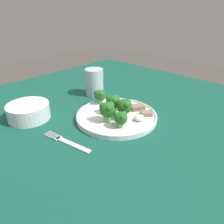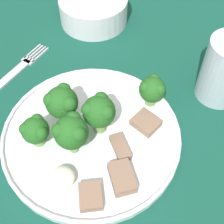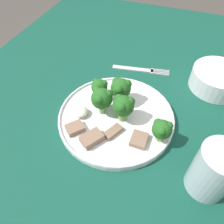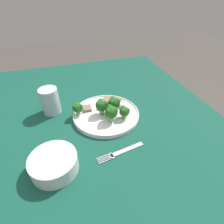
{
  "view_description": "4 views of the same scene",
  "coord_description": "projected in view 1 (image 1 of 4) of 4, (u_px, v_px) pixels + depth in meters",
  "views": [
    {
      "loc": [
        -0.47,
        -0.53,
        1.14
      ],
      "look_at": [
        0.02,
        -0.07,
        0.8
      ],
      "focal_mm": 35.0,
      "sensor_mm": 36.0,
      "label": 1
    },
    {
      "loc": [
        0.24,
        -0.25,
        1.2
      ],
      "look_at": [
        0.05,
        -0.05,
        0.83
      ],
      "focal_mm": 50.0,
      "sensor_mm": 36.0,
      "label": 2
    },
    {
      "loc": [
        0.36,
        0.03,
        1.19
      ],
      "look_at": [
        0.05,
        -0.08,
        0.82
      ],
      "focal_mm": 35.0,
      "sensor_mm": 36.0,
      "label": 3
    },
    {
      "loc": [
        -0.54,
        0.07,
        1.25
      ],
      "look_at": [
        0.02,
        -0.1,
        0.8
      ],
      "focal_mm": 28.0,
      "sensor_mm": 36.0,
      "label": 4
    }
  ],
  "objects": [
    {
      "name": "dinner_plate",
      "position": [
        116.0,
        116.0,
        0.76
      ],
      "size": [
        0.28,
        0.28,
        0.02
      ],
      "color": "white",
      "rests_on": "table"
    },
    {
      "name": "drinking_glass",
      "position": [
        94.0,
        84.0,
        0.94
      ],
      "size": [
        0.08,
        0.08,
        0.11
      ],
      "color": "#B2C1CC",
      "rests_on": "table"
    },
    {
      "name": "broccoli_floret_center_left",
      "position": [
        125.0,
        106.0,
        0.72
      ],
      "size": [
        0.05,
        0.05,
        0.07
      ],
      "color": "#709E56",
      "rests_on": "dinner_plate"
    },
    {
      "name": "broccoli_floret_center_back",
      "position": [
        121.0,
        118.0,
        0.68
      ],
      "size": [
        0.04,
        0.04,
        0.05
      ],
      "color": "#709E56",
      "rests_on": "dinner_plate"
    },
    {
      "name": "broccoli_floret_near_rim_left",
      "position": [
        107.0,
        110.0,
        0.7
      ],
      "size": [
        0.05,
        0.05,
        0.07
      ],
      "color": "#709E56",
      "rests_on": "dinner_plate"
    },
    {
      "name": "broccoli_floret_front_left",
      "position": [
        113.0,
        102.0,
        0.75
      ],
      "size": [
        0.05,
        0.05,
        0.07
      ],
      "color": "#709E56",
      "rests_on": "dinner_plate"
    },
    {
      "name": "fork",
      "position": [
        67.0,
        142.0,
        0.63
      ],
      "size": [
        0.05,
        0.17,
        0.0
      ],
      "color": "silver",
      "rests_on": "table"
    },
    {
      "name": "meat_slice_rear_slice",
      "position": [
        124.0,
        108.0,
        0.8
      ],
      "size": [
        0.05,
        0.04,
        0.01
      ],
      "color": "#846651",
      "rests_on": "dinner_plate"
    },
    {
      "name": "cream_bowl",
      "position": [
        29.0,
        112.0,
        0.76
      ],
      "size": [
        0.14,
        0.14,
        0.05
      ],
      "color": "silver",
      "rests_on": "table"
    },
    {
      "name": "broccoli_floret_back_left",
      "position": [
        100.0,
        95.0,
        0.83
      ],
      "size": [
        0.04,
        0.04,
        0.06
      ],
      "color": "#709E56",
      "rests_on": "dinner_plate"
    },
    {
      "name": "sauce_dollop",
      "position": [
        140.0,
        118.0,
        0.72
      ],
      "size": [
        0.04,
        0.03,
        0.02
      ],
      "color": "silver",
      "rests_on": "dinner_plate"
    },
    {
      "name": "meat_slice_middle_slice",
      "position": [
        138.0,
        107.0,
        0.8
      ],
      "size": [
        0.06,
        0.05,
        0.02
      ],
      "color": "#846651",
      "rests_on": "dinner_plate"
    },
    {
      "name": "table",
      "position": [
        95.0,
        136.0,
        0.83
      ],
      "size": [
        1.3,
        1.12,
        0.78
      ],
      "color": "#114738",
      "rests_on": "ground_plane"
    },
    {
      "name": "meat_slice_front_slice",
      "position": [
        146.0,
        113.0,
        0.76
      ],
      "size": [
        0.05,
        0.05,
        0.01
      ],
      "color": "#846651",
      "rests_on": "dinner_plate"
    },
    {
      "name": "meat_slice_edge_slice",
      "position": [
        112.0,
        103.0,
        0.84
      ],
      "size": [
        0.04,
        0.04,
        0.01
      ],
      "color": "#846651",
      "rests_on": "dinner_plate"
    }
  ]
}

